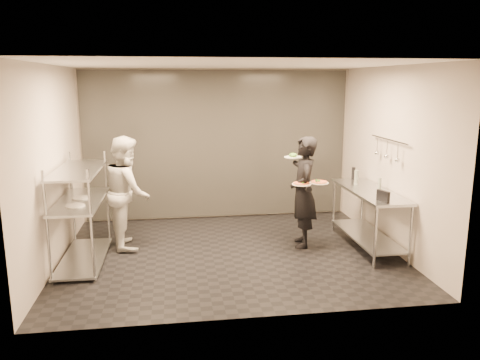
{
  "coord_description": "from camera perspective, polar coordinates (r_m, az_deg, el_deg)",
  "views": [
    {
      "loc": [
        -0.8,
        -6.69,
        2.57
      ],
      "look_at": [
        0.17,
        0.18,
        1.1
      ],
      "focal_mm": 35.0,
      "sensor_mm": 36.0,
      "label": 1
    }
  ],
  "objects": [
    {
      "name": "chef",
      "position": [
        7.51,
        -13.59,
        -1.41
      ],
      "size": [
        0.8,
        0.96,
        1.75
      ],
      "primitive_type": "imported",
      "rotation": [
        0.0,
        0.0,
        1.75
      ],
      "color": "beige",
      "rests_on": "ground"
    },
    {
      "name": "utensil_rail",
      "position": [
        7.5,
        17.54,
        3.56
      ],
      "size": [
        0.07,
        1.2,
        0.31
      ],
      "color": "#B0B3B7",
      "rests_on": "room_shell"
    },
    {
      "name": "bottle_dark",
      "position": [
        8.23,
        13.66,
        0.79
      ],
      "size": [
        0.06,
        0.06,
        0.21
      ],
      "primitive_type": "cylinder",
      "color": "black",
      "rests_on": "prep_counter"
    },
    {
      "name": "pass_rack",
      "position": [
        7.05,
        -18.85,
        -3.49
      ],
      "size": [
        0.6,
        1.6,
        1.5
      ],
      "color": "#B0B3B7",
      "rests_on": "ground"
    },
    {
      "name": "pizza_plate_far",
      "position": [
        7.18,
        9.62,
        -0.26
      ],
      "size": [
        0.28,
        0.28,
        0.05
      ],
      "color": "white",
      "rests_on": "waiter"
    },
    {
      "name": "salad_plate",
      "position": [
        7.51,
        6.48,
        2.93
      ],
      "size": [
        0.28,
        0.28,
        0.07
      ],
      "color": "white",
      "rests_on": "waiter"
    },
    {
      "name": "pos_monitor",
      "position": [
        6.8,
        17.05,
        -1.91
      ],
      "size": [
        0.11,
        0.23,
        0.16
      ],
      "primitive_type": "cube",
      "rotation": [
        0.0,
        0.0,
        0.29
      ],
      "color": "black",
      "rests_on": "prep_counter"
    },
    {
      "name": "prep_counter",
      "position": [
        7.58,
        15.42,
        -3.35
      ],
      "size": [
        0.6,
        1.8,
        0.92
      ],
      "color": "#B0B3B7",
      "rests_on": "ground"
    },
    {
      "name": "pizza_plate_near",
      "position": [
        7.11,
        7.52,
        -0.44
      ],
      "size": [
        0.29,
        0.29,
        0.05
      ],
      "color": "white",
      "rests_on": "waiter"
    },
    {
      "name": "room_shell",
      "position": [
        7.99,
        -2.25,
        3.54
      ],
      "size": [
        5.0,
        4.0,
        2.8
      ],
      "color": "black",
      "rests_on": "ground"
    },
    {
      "name": "bottle_green",
      "position": [
        7.78,
        13.99,
        0.27
      ],
      "size": [
        0.07,
        0.07,
        0.24
      ],
      "primitive_type": "cylinder",
      "color": "gray",
      "rests_on": "prep_counter"
    },
    {
      "name": "bottle_clear",
      "position": [
        7.61,
        16.65,
        -0.4
      ],
      "size": [
        0.05,
        0.05,
        0.17
      ],
      "primitive_type": "cylinder",
      "color": "gray",
      "rests_on": "prep_counter"
    },
    {
      "name": "waiter",
      "position": [
        7.36,
        7.74,
        -1.49
      ],
      "size": [
        0.51,
        0.69,
        1.74
      ],
      "primitive_type": "imported",
      "rotation": [
        0.0,
        0.0,
        -1.73
      ],
      "color": "black",
      "rests_on": "ground"
    }
  ]
}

